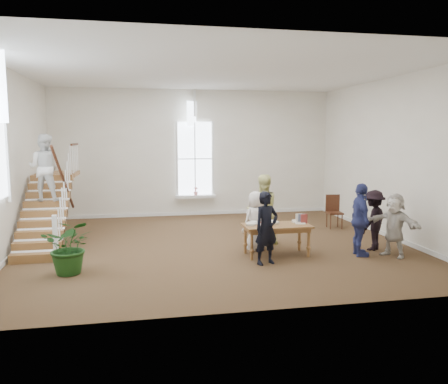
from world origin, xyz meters
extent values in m
plane|color=#422C19|center=(0.00, 0.00, 0.00)|extent=(10.00, 10.00, 0.00)
plane|color=silver|center=(0.00, 4.50, 2.25)|extent=(10.00, 0.00, 10.00)
plane|color=silver|center=(0.00, -4.50, 2.25)|extent=(10.00, 0.00, 10.00)
plane|color=silver|center=(-5.00, 0.00, 2.25)|extent=(0.00, 9.00, 9.00)
plane|color=silver|center=(5.00, 0.00, 2.25)|extent=(0.00, 9.00, 9.00)
plane|color=white|center=(0.00, 0.00, 4.50)|extent=(10.00, 10.00, 0.00)
cube|color=white|center=(0.00, 4.32, 0.70)|extent=(1.45, 0.28, 0.10)
plane|color=white|center=(0.00, 4.44, 2.05)|extent=(2.60, 0.00, 2.60)
plane|color=white|center=(0.00, 4.44, 3.65)|extent=(0.60, 0.60, 0.85)
cube|color=white|center=(0.00, 4.47, 0.06)|extent=(10.00, 0.04, 0.12)
imported|color=pink|center=(0.00, 4.29, 0.90)|extent=(0.17, 0.17, 0.30)
cube|color=brown|center=(-4.35, -0.80, 0.10)|extent=(1.10, 0.30, 0.20)
cube|color=brown|center=(-4.35, -0.50, 0.30)|extent=(1.10, 0.30, 0.20)
cube|color=brown|center=(-4.35, -0.20, 0.50)|extent=(1.10, 0.30, 0.20)
cube|color=brown|center=(-4.35, 0.10, 0.70)|extent=(1.10, 0.30, 0.20)
cube|color=brown|center=(-4.35, 0.40, 0.90)|extent=(1.10, 0.30, 0.20)
cube|color=brown|center=(-4.35, 0.70, 1.10)|extent=(1.10, 0.30, 0.20)
cube|color=brown|center=(-4.35, 1.00, 1.30)|extent=(1.10, 0.30, 0.20)
cube|color=brown|center=(-4.35, 1.30, 1.50)|extent=(1.10, 0.30, 0.20)
cube|color=brown|center=(-4.35, 1.60, 1.70)|extent=(1.10, 0.30, 0.20)
cube|color=brown|center=(-4.35, 2.50, 1.74)|extent=(1.10, 1.20, 0.12)
cube|color=white|center=(-3.86, -0.95, 0.55)|extent=(0.10, 0.10, 1.10)
cylinder|color=#36190E|center=(-3.85, 0.40, 1.75)|extent=(0.07, 2.74, 1.86)
imported|color=silver|center=(-4.35, 0.70, 2.06)|extent=(0.94, 0.79, 1.72)
cube|color=brown|center=(1.27, -1.29, 0.73)|extent=(1.61, 0.82, 0.05)
cube|color=brown|center=(1.27, -1.29, 0.65)|extent=(1.49, 0.70, 0.10)
cylinder|color=brown|center=(0.57, -1.60, 0.35)|extent=(0.07, 0.07, 0.70)
cylinder|color=brown|center=(1.98, -1.58, 0.35)|extent=(0.07, 0.07, 0.70)
cylinder|color=brown|center=(0.57, -1.00, 0.35)|extent=(0.07, 0.07, 0.70)
cylinder|color=brown|center=(1.97, -0.98, 0.35)|extent=(0.07, 0.07, 0.70)
cube|color=silver|center=(0.76, -1.08, 0.78)|extent=(0.21, 0.26, 0.06)
cube|color=beige|center=(1.87, -1.14, 0.77)|extent=(0.27, 0.28, 0.04)
cube|color=tan|center=(1.21, -1.24, 0.77)|extent=(0.18, 0.23, 0.05)
cube|color=silver|center=(0.88, -1.44, 0.78)|extent=(0.25, 0.24, 0.06)
cube|color=#4C5972|center=(0.76, -1.06, 0.77)|extent=(0.22, 0.26, 0.03)
cube|color=maroon|center=(0.89, -1.22, 0.77)|extent=(0.23, 0.33, 0.03)
cube|color=white|center=(0.73, -1.11, 0.77)|extent=(0.26, 0.30, 0.04)
cube|color=#BFB299|center=(1.89, -1.07, 0.77)|extent=(0.24, 0.29, 0.05)
cube|color=silver|center=(1.89, -1.24, 0.76)|extent=(0.32, 0.35, 0.02)
cube|color=beige|center=(0.64, -1.24, 0.78)|extent=(0.28, 0.31, 0.05)
cube|color=tan|center=(0.99, -1.04, 0.76)|extent=(0.25, 0.23, 0.02)
cube|color=silver|center=(1.25, -1.08, 0.78)|extent=(0.24, 0.30, 0.05)
imported|color=black|center=(0.82, -1.94, 0.82)|extent=(0.70, 0.57, 1.65)
imported|color=silver|center=(0.92, -0.69, 0.75)|extent=(0.85, 0.70, 1.50)
imported|color=#EEEC95|center=(1.22, -0.19, 0.93)|extent=(1.07, 0.93, 1.87)
imported|color=navy|center=(3.23, -1.70, 0.88)|extent=(0.61, 1.09, 1.76)
imported|color=black|center=(3.83, -1.25, 0.76)|extent=(1.13, 1.04, 1.53)
imported|color=silver|center=(4.00, -1.90, 0.76)|extent=(1.09, 1.45, 1.53)
imported|color=#173E13|center=(-3.40, -1.86, 0.58)|extent=(1.15, 1.02, 1.17)
cube|color=#36190E|center=(4.00, 1.37, 0.48)|extent=(0.49, 0.49, 0.05)
cube|color=#36190E|center=(4.02, 1.57, 0.77)|extent=(0.45, 0.08, 0.53)
cylinder|color=#36190E|center=(3.80, 1.20, 0.23)|extent=(0.04, 0.04, 0.47)
cylinder|color=#36190E|center=(4.16, 1.17, 0.23)|extent=(0.04, 0.04, 0.47)
cylinder|color=#36190E|center=(3.84, 1.56, 0.23)|extent=(0.04, 0.04, 0.47)
cylinder|color=#36190E|center=(4.20, 1.53, 0.23)|extent=(0.04, 0.04, 0.47)
camera|label=1|loc=(-1.90, -11.18, 2.88)|focal=35.00mm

